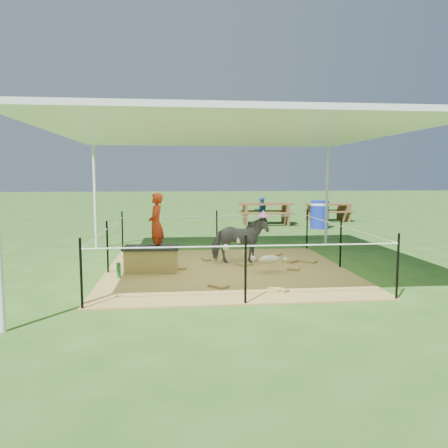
{
  "coord_description": "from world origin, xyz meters",
  "views": [
    {
      "loc": [
        -0.94,
        -8.21,
        1.82
      ],
      "look_at": [
        0.0,
        0.6,
        0.85
      ],
      "focal_mm": 35.0,
      "sensor_mm": 36.0,
      "label": 1
    }
  ],
  "objects": [
    {
      "name": "hay_patch",
      "position": [
        0.0,
        0.0,
        0.01
      ],
      "size": [
        4.6,
        4.6,
        0.03
      ],
      "primitive_type": "cube",
      "color": "brown",
      "rests_on": "ground"
    },
    {
      "name": "straw_bale",
      "position": [
        -1.44,
        -0.01,
        0.24
      ],
      "size": [
        0.99,
        0.54,
        0.43
      ],
      "primitive_type": "cube",
      "rotation": [
        0.0,
        0.0,
        -0.07
      ],
      "color": "olive",
      "rests_on": "hay_patch"
    },
    {
      "name": "ground",
      "position": [
        0.0,
        0.0,
        0.0
      ],
      "size": [
        90.0,
        90.0,
        0.0
      ],
      "primitive_type": "plane",
      "color": "#2D5919",
      "rests_on": "ground"
    },
    {
      "name": "green_bottle",
      "position": [
        -1.99,
        -0.46,
        0.16
      ],
      "size": [
        0.08,
        0.08,
        0.27
      ],
      "primitive_type": "cylinder",
      "rotation": [
        0.0,
        0.0,
        -0.07
      ],
      "color": "#186F2B",
      "rests_on": "hay_patch"
    },
    {
      "name": "picnic_table_far",
      "position": [
        5.15,
        8.91,
        0.36
      ],
      "size": [
        1.83,
        1.38,
        0.72
      ],
      "primitive_type": "cube",
      "rotation": [
        0.0,
        0.0,
        0.08
      ],
      "color": "brown",
      "rests_on": "ground"
    },
    {
      "name": "pink_hat",
      "position": [
        0.33,
        0.63,
        1.06
      ],
      "size": [
        0.3,
        0.3,
        0.14
      ],
      "primitive_type": "cylinder",
      "color": "pink",
      "rests_on": "pony"
    },
    {
      "name": "trash_barrel",
      "position": [
        3.99,
        6.52,
        0.49
      ],
      "size": [
        0.78,
        0.78,
        0.98
      ],
      "primitive_type": "cylinder",
      "rotation": [
        0.0,
        0.0,
        0.29
      ],
      "color": "#162AA9",
      "rests_on": "ground"
    },
    {
      "name": "distant_person",
      "position": [
        2.19,
        7.91,
        0.52
      ],
      "size": [
        0.55,
        0.46,
        1.05
      ],
      "primitive_type": "imported",
      "rotation": [
        0.0,
        0.0,
        3.27
      ],
      "color": "#2D6BAB",
      "rests_on": "ground"
    },
    {
      "name": "woman",
      "position": [
        -1.34,
        -0.01,
        1.04
      ],
      "size": [
        0.3,
        0.44,
        1.16
      ],
      "primitive_type": "imported",
      "rotation": [
        0.0,
        0.0,
        -1.64
      ],
      "color": "#A42810",
      "rests_on": "straw_bale"
    },
    {
      "name": "foal",
      "position": [
        0.76,
        -0.33,
        0.31
      ],
      "size": [
        1.06,
        0.67,
        0.55
      ],
      "primitive_type": null,
      "rotation": [
        0.0,
        0.0,
        0.13
      ],
      "color": "beige",
      "rests_on": "hay_patch"
    },
    {
      "name": "pony",
      "position": [
        0.33,
        0.63,
        0.51
      ],
      "size": [
        1.14,
        0.53,
        0.96
      ],
      "primitive_type": "imported",
      "rotation": [
        0.0,
        0.0,
        1.58
      ],
      "color": "#4A4A4F",
      "rests_on": "hay_patch"
    },
    {
      "name": "dark_cloth",
      "position": [
        -1.44,
        -0.01,
        0.49
      ],
      "size": [
        1.06,
        0.6,
        0.05
      ],
      "primitive_type": "cube",
      "rotation": [
        0.0,
        0.0,
        -0.07
      ],
      "color": "black",
      "rests_on": "straw_bale"
    },
    {
      "name": "rope_fence",
      "position": [
        0.0,
        -0.0,
        0.64
      ],
      "size": [
        4.54,
        4.54,
        1.0
      ],
      "color": "black",
      "rests_on": "ground"
    },
    {
      "name": "picnic_table_near",
      "position": [
        2.36,
        7.96,
        0.41
      ],
      "size": [
        2.06,
        1.54,
        0.82
      ],
      "primitive_type": "cube",
      "rotation": [
        0.0,
        0.0,
        -0.06
      ],
      "color": "brown",
      "rests_on": "ground"
    },
    {
      "name": "canopy_tent",
      "position": [
        0.0,
        0.0,
        2.69
      ],
      "size": [
        6.3,
        6.3,
        2.9
      ],
      "color": "silver",
      "rests_on": "ground"
    }
  ]
}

